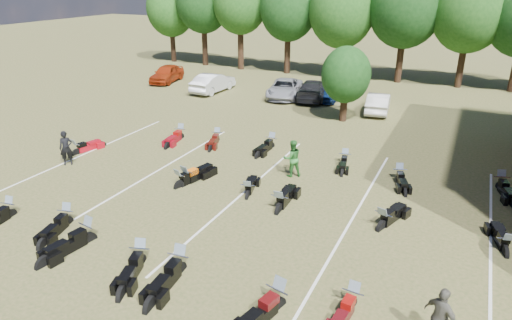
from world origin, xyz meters
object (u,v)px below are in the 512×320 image
Objects in this scene: car_0 at (167,74)px; motorcycle_14 at (217,142)px; person_green at (292,158)px; motorcycle_0 at (11,217)px; car_4 at (331,92)px; motorcycle_7 at (77,154)px; person_grey at (441,318)px; motorcycle_3 at (141,264)px; person_black at (66,148)px.

car_0 is 2.17× the size of motorcycle_14.
motorcycle_0 is (-8.74, -8.71, -0.92)m from person_green.
car_4 reaches higher than motorcycle_7.
motorcycle_14 is at bearing -64.02° from person_green.
car_4 is 14.96m from person_green.
person_grey is 0.75× the size of motorcycle_3.
car_4 is at bearing 59.94° from motorcycle_14.
person_grey is 16.23m from motorcycle_0.
car_0 reaches higher than motorcycle_3.
car_4 is at bearing -11.16° from car_0.
person_grey is at bearing -58.09° from person_black.
motorcycle_0 is 1.01× the size of motorcycle_7.
car_4 is at bearing -118.91° from person_green.
person_black is 0.85× the size of motorcycle_14.
person_green reaches higher than motorcycle_7.
motorcycle_7 is 7.75m from motorcycle_14.
car_4 reaches higher than motorcycle_14.
person_grey is at bearing -55.83° from motorcycle_14.
motorcycle_14 is (5.17, 6.32, -0.89)m from person_black.
car_0 is 18.25m from motorcycle_7.
car_4 is 2.22× the size of person_grey.
motorcycle_0 is (9.26, -23.41, -0.77)m from car_0.
motorcycle_0 is (-16.20, -0.17, -0.88)m from person_grey.
motorcycle_3 is (0.73, -23.76, -0.66)m from car_4.
car_4 is at bearing -31.26° from person_grey.
motorcycle_3 is (-1.87, -9.04, -0.92)m from person_green.
car_0 is 28.71m from motorcycle_3.
person_black is 8.21m from motorcycle_14.
motorcycle_3 is 12.35m from motorcycle_14.
person_grey is at bearing -62.96° from car_4.
person_black is 11.49m from person_green.
motorcycle_14 is (-3.14, -12.04, -0.66)m from car_4.
person_green is 11.89m from motorcycle_7.
motorcycle_3 is at bearing -67.05° from car_0.
car_4 is 12.46m from motorcycle_14.
person_black is 0.77× the size of motorcycle_3.
person_grey reaches higher than motorcycle_3.
motorcycle_3 is at bearing 158.29° from motorcycle_7.
person_grey is 9.39m from motorcycle_3.
motorcycle_14 is at bearing -5.03° from person_grey.
person_green is 0.79× the size of motorcycle_3.
person_grey reaches higher than motorcycle_7.
car_4 is at bearing 22.52° from person_black.
person_grey reaches higher than motorcycle_14.
motorcycle_14 is (5.87, 5.06, 0.00)m from motorcycle_7.
car_4 is at bearing -105.11° from motorcycle_7.
motorcycle_3 is at bearing -12.67° from motorcycle_0.
motorcycle_0 is at bearing -101.03° from car_4.
motorcycle_7 is at bearing -114.13° from car_4.
motorcycle_3 is (-9.34, -0.50, -0.88)m from person_grey.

